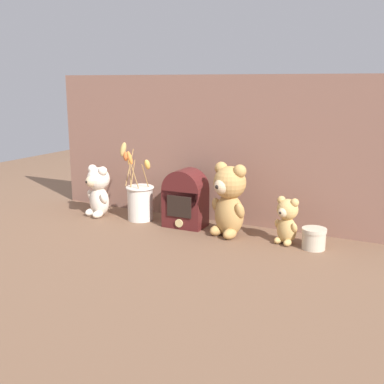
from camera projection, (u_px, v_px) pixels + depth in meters
The scene contains 8 objects.
ground_plane at pixel (190, 229), 1.96m from camera, with size 4.00×4.00×0.00m, color brown.
backdrop_wall at pixel (208, 149), 2.04m from camera, with size 1.50×0.02×0.62m.
teddy_bear_large at pixel (229, 198), 1.85m from camera, with size 0.16×0.15×0.29m.
teddy_bear_medium at pixel (98, 190), 2.13m from camera, with size 0.13×0.12×0.23m.
teddy_bear_small at pixel (287, 220), 1.77m from camera, with size 0.10×0.09×0.18m.
flower_vase at pixel (140, 199), 2.07m from camera, with size 0.16×0.14×0.34m.
vintage_radio at pixel (185, 198), 1.98m from camera, with size 0.17×0.12×0.24m.
decorative_tin_tall at pixel (314, 238), 1.72m from camera, with size 0.09×0.09×0.08m.
Camera 1 is at (0.86, -1.67, 0.59)m, focal length 45.00 mm.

